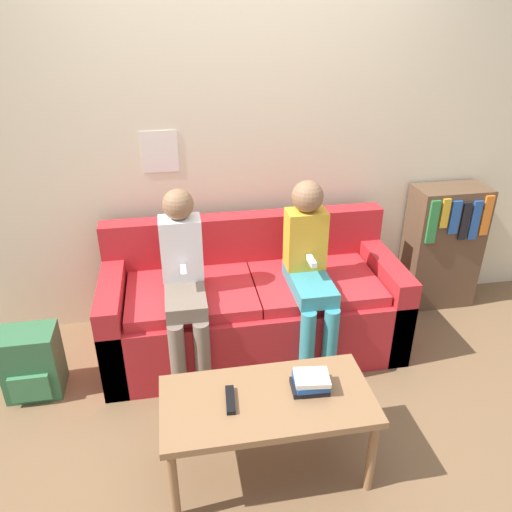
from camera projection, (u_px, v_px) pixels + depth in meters
ground_plane at (267, 393)px, 2.96m from camera, size 10.00×10.00×0.00m
wall_back at (239, 136)px, 3.23m from camera, size 8.00×0.06×2.60m
couch at (252, 307)px, 3.27m from camera, size 1.88×0.78×0.83m
coffee_table at (267, 407)px, 2.32m from camera, size 0.98×0.48×0.45m
person_left at (184, 278)px, 2.88m from camera, size 0.24×0.54×1.15m
person_right at (309, 266)px, 2.99m from camera, size 0.24×0.54×1.16m
tv_remote at (230, 400)px, 2.27m from camera, size 0.05×0.17×0.02m
book_stack at (311, 382)px, 2.33m from camera, size 0.18×0.16×0.08m
bookshelf at (442, 246)px, 3.67m from camera, size 0.52×0.30×0.92m
backpack at (32, 363)px, 2.90m from camera, size 0.31×0.27×0.42m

